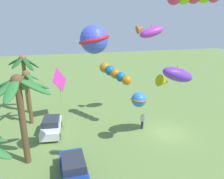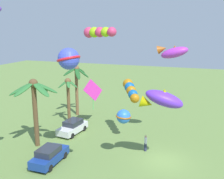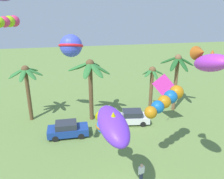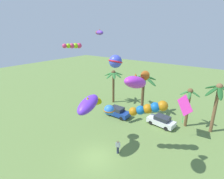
% 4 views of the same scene
% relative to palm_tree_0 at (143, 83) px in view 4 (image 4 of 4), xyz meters
% --- Properties ---
extents(ground_plane, '(120.00, 120.00, 0.00)m').
position_rel_palm_tree_0_xyz_m(ground_plane, '(0.98, -12.48, -5.31)').
color(ground_plane, olive).
extents(palm_tree_0, '(4.60, 4.52, 6.85)m').
position_rel_palm_tree_0_xyz_m(palm_tree_0, '(0.00, 0.00, 0.00)').
color(palm_tree_0, brown).
rests_on(palm_tree_0, ground).
extents(palm_tree_1, '(2.63, 2.60, 5.70)m').
position_rel_palm_tree_0_xyz_m(palm_tree_1, '(6.92, 0.14, -1.29)').
color(palm_tree_1, brown).
rests_on(palm_tree_1, ground).
extents(palm_tree_2, '(3.84, 3.62, 6.84)m').
position_rel_palm_tree_0_xyz_m(palm_tree_2, '(10.12, 0.59, -0.20)').
color(palm_tree_2, brown).
rests_on(palm_tree_2, ground).
extents(palm_tree_3, '(3.55, 3.58, 6.23)m').
position_rel_palm_tree_0_xyz_m(palm_tree_3, '(-6.64, 1.19, -0.56)').
color(palm_tree_3, brown).
rests_on(palm_tree_3, ground).
extents(parked_car_0, '(4.09, 2.19, 1.51)m').
position_rel_palm_tree_0_xyz_m(parked_car_0, '(4.06, -1.85, -4.56)').
color(parked_car_0, silver).
rests_on(parked_car_0, ground).
extents(parked_car_1, '(3.91, 1.76, 1.51)m').
position_rel_palm_tree_0_xyz_m(parked_car_1, '(-2.69, -3.14, -4.56)').
color(parked_car_1, navy).
rests_on(parked_car_1, ground).
extents(spectator_0, '(0.52, 0.35, 1.59)m').
position_rel_palm_tree_0_xyz_m(spectator_0, '(2.43, -10.53, -4.49)').
color(spectator_0, '#2D3351').
rests_on(spectator_0, ground).
extents(kite_fish_0, '(2.06, 3.85, 2.05)m').
position_rel_palm_tree_0_xyz_m(kite_fish_0, '(-0.04, -12.22, 0.64)').
color(kite_fish_0, '#6831D9').
extents(kite_fish_1, '(2.25, 1.86, 0.89)m').
position_rel_palm_tree_0_xyz_m(kite_fish_1, '(-7.11, -1.95, 7.46)').
color(kite_fish_1, purple).
extents(kite_ball_2, '(1.89, 1.90, 1.24)m').
position_rel_palm_tree_0_xyz_m(kite_ball_2, '(0.08, -9.00, -1.22)').
color(kite_ball_2, '#3076E7').
extents(kite_fish_3, '(1.37, 3.13, 1.67)m').
position_rel_palm_tree_0_xyz_m(kite_fish_3, '(5.30, -12.31, 4.01)').
color(kite_fish_3, '#B334CB').
extents(kite_diamond_4, '(2.29, 1.52, 3.77)m').
position_rel_palm_tree_0_xyz_m(kite_diamond_4, '(7.15, -3.06, -0.96)').
color(kite_diamond_4, '#DD31AE').
extents(kite_tube_5, '(1.29, 2.37, 0.67)m').
position_rel_palm_tree_0_xyz_m(kite_tube_5, '(-5.48, -9.03, 5.97)').
color(kite_tube_5, '#D8356A').
extents(kite_tube_6, '(3.63, 2.47, 1.84)m').
position_rel_palm_tree_0_xyz_m(kite_tube_6, '(4.87, -8.32, 0.04)').
color(kite_tube_6, '#BB7512').
extents(kite_ball_7, '(2.36, 2.36, 1.76)m').
position_rel_palm_tree_0_xyz_m(kite_ball_7, '(-1.90, -4.95, 3.83)').
color(kite_ball_7, '#4151E0').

